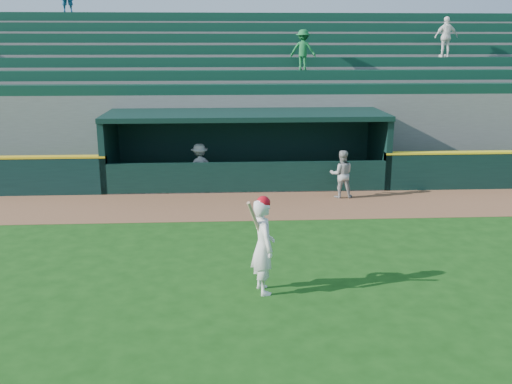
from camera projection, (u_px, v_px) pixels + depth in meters
The scene contains 7 objects.
ground at pixel (260, 269), 12.32m from camera, with size 120.00×120.00×0.00m, color #164210.
warning_track at pixel (250, 206), 17.05m from camera, with size 40.00×3.00×0.01m, color brown.
dugout_player_front at pixel (342, 174), 17.79m from camera, with size 0.73×0.57×1.51m, color #A3A29D.
dugout_player_inside at pixel (200, 166), 18.84m from camera, with size 0.98×0.56×1.52m, color #A6A6A1.
dugout at pixel (246, 143), 19.70m from camera, with size 9.40×2.80×2.46m.
stands at pixel (241, 100), 23.84m from camera, with size 34.50×6.25×7.58m.
batter_at_plate at pixel (263, 245), 10.97m from camera, with size 0.64×0.83×1.96m.
Camera 1 is at (-0.73, -11.46, 4.76)m, focal length 40.00 mm.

